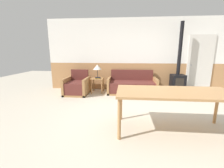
{
  "coord_description": "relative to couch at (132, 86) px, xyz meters",
  "views": [
    {
      "loc": [
        -0.58,
        -3.2,
        1.48
      ],
      "look_at": [
        -0.98,
        1.12,
        0.54
      ],
      "focal_mm": 24.0,
      "sensor_mm": 36.0,
      "label": 1
    }
  ],
  "objects": [
    {
      "name": "ground_plane",
      "position": [
        0.35,
        -2.14,
        -0.25
      ],
      "size": [
        16.0,
        16.0,
        0.0
      ],
      "primitive_type": "plane",
      "color": "beige"
    },
    {
      "name": "wall_back",
      "position": [
        0.35,
        0.49,
        1.1
      ],
      "size": [
        7.2,
        0.06,
        2.7
      ],
      "color": "#AD7A4C",
      "rests_on": "ground_plane"
    },
    {
      "name": "couch",
      "position": [
        0.0,
        0.0,
        0.0
      ],
      "size": [
        1.73,
        0.82,
        0.81
      ],
      "color": "#9E7042",
      "rests_on": "ground_plane"
    },
    {
      "name": "armchair",
      "position": [
        -1.94,
        -0.3,
        0.01
      ],
      "size": [
        0.8,
        0.88,
        0.83
      ],
      "rotation": [
        0.0,
        0.0,
        0.16
      ],
      "color": "#9E7042",
      "rests_on": "ground_plane"
    },
    {
      "name": "side_table",
      "position": [
        -1.26,
        -0.01,
        0.17
      ],
      "size": [
        0.44,
        0.44,
        0.54
      ],
      "color": "#9E7042",
      "rests_on": "ground_plane"
    },
    {
      "name": "table_lamp",
      "position": [
        -1.27,
        0.06,
        0.67
      ],
      "size": [
        0.3,
        0.3,
        0.49
      ],
      "color": "#262628",
      "rests_on": "side_table"
    },
    {
      "name": "book_stack",
      "position": [
        -1.24,
        -0.09,
        0.3
      ],
      "size": [
        0.19,
        0.16,
        0.04
      ],
      "color": "gold",
      "rests_on": "side_table"
    },
    {
      "name": "dining_table",
      "position": [
        0.67,
        -2.62,
        0.45
      ],
      "size": [
        2.1,
        0.9,
        0.77
      ],
      "color": "#B27F4C",
      "rests_on": "ground_plane"
    },
    {
      "name": "wood_stove",
      "position": [
        1.6,
        0.05,
        0.35
      ],
      "size": [
        0.46,
        0.44,
        2.47
      ],
      "color": "black",
      "rests_on": "ground_plane"
    },
    {
      "name": "entry_door",
      "position": [
        2.47,
        0.44,
        0.78
      ],
      "size": [
        0.9,
        0.09,
        2.08
      ],
      "color": "silver",
      "rests_on": "ground_plane"
    }
  ]
}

